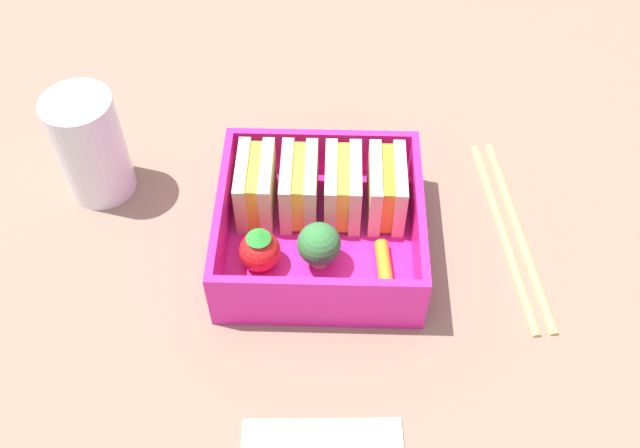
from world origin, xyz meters
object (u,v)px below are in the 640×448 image
Objects in this scene: sandwich_center_right at (386,189)px; carrot_stick_far_left at (384,265)px; sandwich_center at (343,188)px; broccoli_floret at (321,245)px; chopstick_pair at (511,229)px; sandwich_left at (256,186)px; sandwich_center_left at (299,187)px; drinking_glass at (90,146)px; strawberry_far_left at (260,250)px.

carrot_stick_far_left is (-0.23, -5.95, -1.89)cm from sandwich_center_right.
sandwich_center is 1.47× the size of broccoli_floret.
carrot_stick_far_left is 0.21× the size of chopstick_pair.
sandwich_center_left is at bearing 0.00° from sandwich_left.
sandwich_center_left and sandwich_center_right have the same top height.
sandwich_center_left is 17.37cm from chopstick_pair.
drinking_glass is at bearing 171.86° from sandwich_center.
chopstick_pair is at bearing -3.32° from sandwich_left.
drinking_glass is at bearing 170.25° from sandwich_center_left.
carrot_stick_far_left is (6.56, -5.95, -1.89)cm from sandwich_center_left.
chopstick_pair is (13.62, -1.19, -3.28)cm from sandwich_center.
sandwich_center is at bearing 42.97° from strawberry_far_left.
sandwich_center_right is at bearing 173.39° from chopstick_pair.
strawberry_far_left is (-2.69, -5.67, -0.75)cm from sandwich_center_left.
sandwich_center_left is 0.62× the size of drinking_glass.
sandwich_left is at bearing 97.12° from strawberry_far_left.
strawberry_far_left is (-9.49, -5.67, -0.75)cm from sandwich_center_right.
carrot_stick_far_left is at bearing -5.32° from broccoli_floret.
strawberry_far_left is 0.19× the size of chopstick_pair.
broccoli_floret is 16.09cm from chopstick_pair.
sandwich_center_right is 0.30× the size of chopstick_pair.
sandwich_left reaches higher than strawberry_far_left.
sandwich_left is 0.30× the size of chopstick_pair.
strawberry_far_left is 20.37cm from chopstick_pair.
sandwich_center_right is at bearing -6.98° from drinking_glass.
strawberry_far_left is (-6.09, -5.67, -0.75)cm from sandwich_center.
strawberry_far_left is at bearing -31.19° from drinking_glass.
sandwich_center_left is 6.32cm from strawberry_far_left.
broccoli_floret is at bearing 174.68° from carrot_stick_far_left.
carrot_stick_far_left is at bearing -1.74° from strawberry_far_left.
broccoli_floret is (-4.96, -5.51, -0.15)cm from sandwich_center_right.
strawberry_far_left is 0.39× the size of drinking_glass.
sandwich_center is 14.06cm from chopstick_pair.
strawberry_far_left is at bearing -177.99° from broccoli_floret.
carrot_stick_far_left reaches higher than chopstick_pair.
sandwich_center is 20.47cm from drinking_glass.
drinking_glass is (-18.67, 8.40, 1.24)cm from broccoli_floret.
sandwich_center reaches higher than broccoli_floret.
chopstick_pair is at bearing -6.61° from sandwich_center_right.
broccoli_floret is 5.05cm from carrot_stick_far_left.
sandwich_center is at bearing -8.14° from drinking_glass.
sandwich_center_right is at bearing 30.87° from strawberry_far_left.
sandwich_center_left is 1.44× the size of carrot_stick_far_left.
sandwich_center reaches higher than strawberry_far_left.
chopstick_pair is (10.45, 4.77, -1.39)cm from carrot_stick_far_left.
sandwich_left is 5.76cm from strawberry_far_left.
broccoli_floret is 20.52cm from drinking_glass.
sandwich_center is (6.80, 0.00, 0.00)cm from sandwich_left.
broccoli_floret is (4.53, 0.16, 0.60)cm from strawberry_far_left.
sandwich_center_left is 3.40cm from sandwich_center.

